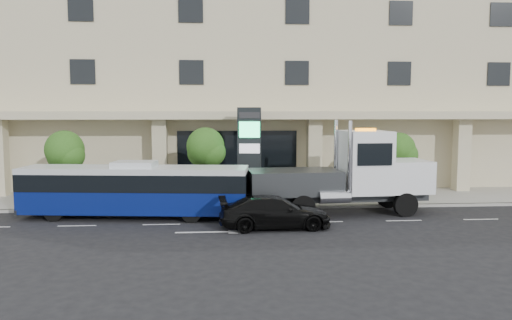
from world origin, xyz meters
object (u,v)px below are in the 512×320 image
(tow_truck, at_px, (347,175))
(signage_pylon, at_px, (249,154))
(city_bus, at_px, (135,189))
(black_sedan, at_px, (275,212))

(tow_truck, xyz_separation_m, signage_pylon, (-5.03, 3.32, 0.91))
(signage_pylon, bearing_deg, tow_truck, -25.82)
(tow_truck, distance_m, signage_pylon, 6.10)
(city_bus, relative_size, signage_pylon, 2.12)
(tow_truck, xyz_separation_m, black_sedan, (-4.21, -3.10, -1.29))
(city_bus, relative_size, black_sedan, 2.24)
(city_bus, height_order, tow_truck, tow_truck)
(city_bus, distance_m, signage_pylon, 7.24)
(tow_truck, relative_size, black_sedan, 2.10)
(signage_pylon, bearing_deg, city_bus, -141.36)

